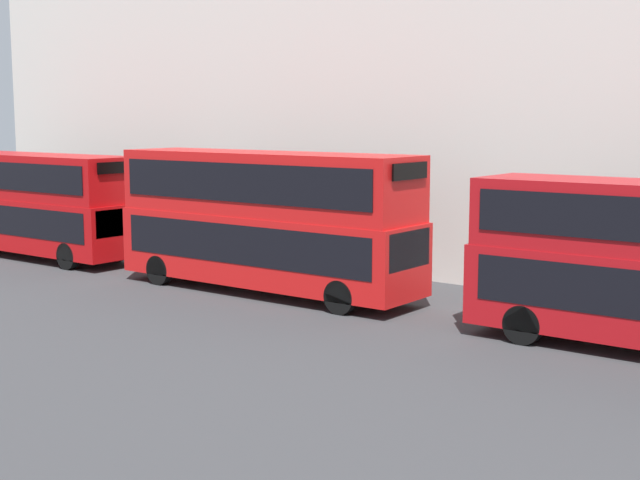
# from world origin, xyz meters

# --- Properties ---
(bus_second_in_queue) EXTENTS (2.59, 10.69, 4.49)m
(bus_second_in_queue) POSITION_xyz_m (1.60, 19.55, 2.47)
(bus_second_in_queue) COLOR red
(bus_second_in_queue) RESTS_ON ground
(bus_third_in_queue) EXTENTS (2.59, 10.57, 4.12)m
(bus_third_in_queue) POSITION_xyz_m (1.60, 31.88, 2.28)
(bus_third_in_queue) COLOR #B20C0F
(bus_third_in_queue) RESTS_ON ground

